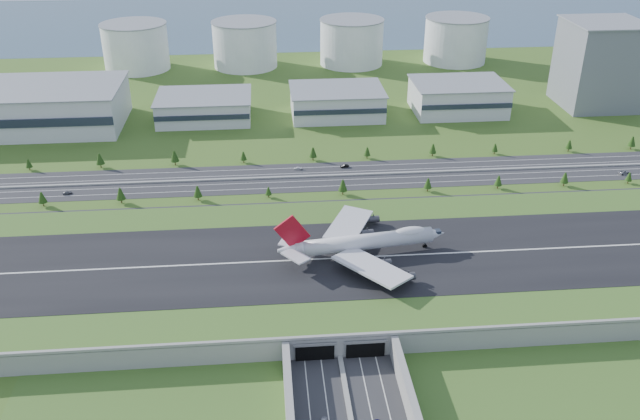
{
  "coord_description": "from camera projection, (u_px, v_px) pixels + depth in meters",
  "views": [
    {
      "loc": [
        -22.23,
        -227.42,
        150.06
      ],
      "look_at": [
        0.65,
        35.0,
        11.77
      ],
      "focal_mm": 38.0,
      "sensor_mm": 36.0,
      "label": 1
    }
  ],
  "objects": [
    {
      "name": "ground",
      "position": [
        326.0,
        276.0,
        272.06
      ],
      "size": [
        1200.0,
        1200.0,
        0.0
      ],
      "primitive_type": "plane",
      "color": "#415B1C",
      "rests_on": "ground"
    },
    {
      "name": "airfield_deck",
      "position": [
        326.0,
        268.0,
        270.07
      ],
      "size": [
        520.0,
        100.0,
        9.2
      ],
      "color": "gray",
      "rests_on": "ground"
    },
    {
      "name": "north_expressway",
      "position": [
        309.0,
        177.0,
        355.83
      ],
      "size": [
        560.0,
        36.0,
        0.12
      ],
      "primitive_type": "cube",
      "color": "#28282B",
      "rests_on": "ground"
    },
    {
      "name": "tree_row",
      "position": [
        328.0,
        168.0,
        354.53
      ],
      "size": [
        504.86,
        48.67,
        8.35
      ],
      "color": "#3D2819",
      "rests_on": "ground"
    },
    {
      "name": "hangar_west",
      "position": [
        23.0,
        107.0,
        416.36
      ],
      "size": [
        120.0,
        60.0,
        25.0
      ],
      "primitive_type": "cube",
      "color": "#BCBCC0",
      "rests_on": "ground"
    },
    {
      "name": "hangar_mid_a",
      "position": [
        204.0,
        107.0,
        431.55
      ],
      "size": [
        58.0,
        42.0,
        15.0
      ],
      "primitive_type": "cube",
      "color": "#BCBCC0",
      "rests_on": "ground"
    },
    {
      "name": "hangar_mid_b",
      "position": [
        337.0,
        102.0,
        437.62
      ],
      "size": [
        58.0,
        42.0,
        17.0
      ],
      "primitive_type": "cube",
      "color": "#BCBCC0",
      "rests_on": "ground"
    },
    {
      "name": "hangar_mid_c",
      "position": [
        458.0,
        97.0,
        443.31
      ],
      "size": [
        58.0,
        42.0,
        19.0
      ],
      "primitive_type": "cube",
      "color": "#BCBCC0",
      "rests_on": "ground"
    },
    {
      "name": "office_tower",
      "position": [
        599.0,
        65.0,
        446.66
      ],
      "size": [
        46.0,
        46.0,
        55.0
      ],
      "primitive_type": "cube",
      "color": "slate",
      "rests_on": "ground"
    },
    {
      "name": "fuel_tank_a",
      "position": [
        136.0,
        47.0,
        528.13
      ],
      "size": [
        50.0,
        50.0,
        35.0
      ],
      "primitive_type": "cylinder",
      "color": "silver",
      "rests_on": "ground"
    },
    {
      "name": "fuel_tank_b",
      "position": [
        245.0,
        45.0,
        534.67
      ],
      "size": [
        50.0,
        50.0,
        35.0
      ],
      "primitive_type": "cylinder",
      "color": "silver",
      "rests_on": "ground"
    },
    {
      "name": "fuel_tank_c",
      "position": [
        352.0,
        42.0,
        541.21
      ],
      "size": [
        50.0,
        50.0,
        35.0
      ],
      "primitive_type": "cylinder",
      "color": "silver",
      "rests_on": "ground"
    },
    {
      "name": "fuel_tank_d",
      "position": [
        456.0,
        40.0,
        547.75
      ],
      "size": [
        50.0,
        50.0,
        35.0
      ],
      "primitive_type": "cylinder",
      "color": "silver",
      "rests_on": "ground"
    },
    {
      "name": "bay_water",
      "position": [
        282.0,
        20.0,
        695.43
      ],
      "size": [
        1200.0,
        260.0,
        0.06
      ],
      "primitive_type": "cube",
      "color": "#355166",
      "rests_on": "ground"
    },
    {
      "name": "boeing_747",
      "position": [
        363.0,
        242.0,
        268.29
      ],
      "size": [
        69.8,
        65.58,
        21.63
      ],
      "rotation": [
        0.0,
        0.0,
        0.13
      ],
      "color": "silver",
      "rests_on": "airfield_deck"
    },
    {
      "name": "car_4",
      "position": [
        67.0,
        193.0,
        337.38
      ],
      "size": [
        4.91,
        3.55,
        1.55
      ],
      "primitive_type": "imported",
      "rotation": [
        0.0,
        0.0,
        2.0
      ],
      "color": "slate",
      "rests_on": "ground"
    },
    {
      "name": "car_5",
      "position": [
        345.0,
        166.0,
        366.34
      ],
      "size": [
        4.86,
        2.48,
        1.53
      ],
      "primitive_type": "imported",
      "rotation": [
        0.0,
        0.0,
        -1.38
      ],
      "color": "black",
      "rests_on": "ground"
    },
    {
      "name": "car_6",
      "position": [
        624.0,
        172.0,
        359.0
      ],
      "size": [
        6.79,
        4.77,
        1.72
      ],
      "primitive_type": "imported",
      "rotation": [
        0.0,
        0.0,
        1.91
      ],
      "color": "#A6A7AB",
      "rests_on": "ground"
    },
    {
      "name": "car_7",
      "position": [
        297.0,
        168.0,
        364.01
      ],
      "size": [
        4.79,
        2.74,
        1.31
      ],
      "primitive_type": "imported",
      "rotation": [
        0.0,
        0.0,
        -1.78
      ],
      "color": "white",
      "rests_on": "ground"
    }
  ]
}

